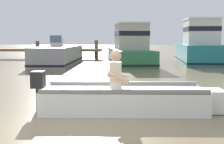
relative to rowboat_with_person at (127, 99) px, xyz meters
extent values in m
plane|color=#7A6B4C|center=(-0.85, -1.28, -0.25)|extent=(120.00, 120.00, 0.00)
cube|color=brown|center=(-8.18, 14.92, 0.36)|extent=(11.80, 1.50, 0.16)
cylinder|color=brown|center=(-6.34, 14.22, 0.36)|extent=(0.24, 0.24, 1.21)
cylinder|color=brown|center=(-2.68, 15.62, 0.38)|extent=(0.24, 0.24, 1.26)
cube|color=white|center=(-0.07, 0.00, -0.03)|extent=(3.17, 1.30, 0.44)
cube|color=white|center=(1.66, 0.11, -0.03)|extent=(0.44, 0.63, 0.42)
cube|color=gray|center=(-0.10, 0.50, 0.22)|extent=(3.04, 0.28, 0.08)
cube|color=gray|center=(-0.04, -0.51, 0.22)|extent=(3.04, 0.28, 0.08)
cube|color=white|center=(-0.17, -0.01, 0.15)|extent=(0.35, 1.03, 0.06)
cylinder|color=black|center=(-1.72, -0.11, 0.02)|extent=(0.11, 0.11, 0.54)
cube|color=black|center=(-1.72, -0.11, 0.37)|extent=(0.26, 0.30, 0.32)
cube|color=beige|center=(-0.22, -0.01, 0.45)|extent=(0.24, 0.35, 0.52)
sphere|color=tan|center=(-0.22, -0.01, 0.83)|extent=(0.22, 0.22, 0.22)
cylinder|color=tan|center=(-0.18, 0.21, 0.43)|extent=(0.43, 0.12, 0.23)
cylinder|color=tan|center=(-0.15, -0.23, 0.43)|extent=(0.43, 0.12, 0.23)
cube|color=gray|center=(-4.10, 10.91, 0.23)|extent=(2.04, 6.58, 0.96)
cube|color=black|center=(-4.10, 10.91, -0.08)|extent=(2.08, 6.62, 0.10)
cube|color=silver|center=(-4.07, 10.42, 0.93)|extent=(0.63, 0.53, 0.44)
cube|color=slate|center=(-4.06, 10.16, 1.11)|extent=(0.60, 0.07, 0.36)
cube|color=#287042|center=(-0.30, 11.85, 0.15)|extent=(2.97, 6.81, 0.80)
cube|color=black|center=(-0.30, 11.85, -0.11)|extent=(3.02, 6.85, 0.10)
cube|color=#B2ADA3|center=(-0.21, 11.26, 1.22)|extent=(1.94, 2.97, 1.35)
cube|color=black|center=(-0.21, 11.26, 1.39)|extent=(1.98, 3.01, 0.24)
cube|color=white|center=(-0.21, 11.26, 1.94)|extent=(2.04, 3.12, 0.08)
cube|color=#1E727A|center=(3.61, 12.39, 0.27)|extent=(2.20, 6.28, 1.05)
cube|color=black|center=(3.61, 12.39, -0.07)|extent=(2.24, 6.33, 0.10)
cube|color=silver|center=(3.60, 11.83, 1.47)|extent=(1.66, 2.66, 1.34)
cube|color=black|center=(3.60, 11.83, 1.64)|extent=(1.70, 2.69, 0.24)
cube|color=white|center=(3.60, 11.83, 2.18)|extent=(1.75, 2.79, 0.08)
camera|label=1|loc=(0.22, -6.08, 1.17)|focal=51.15mm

